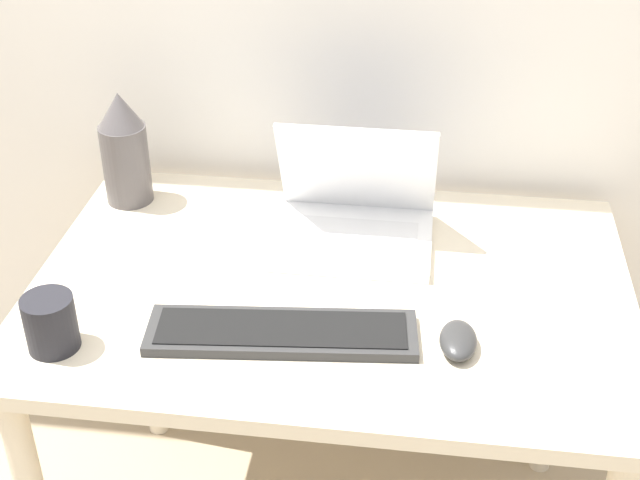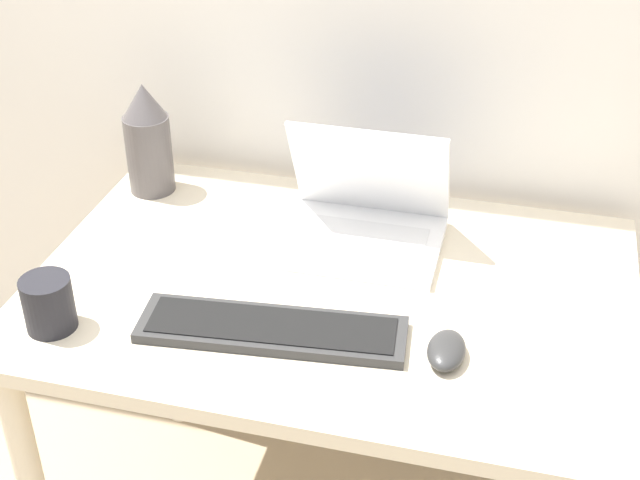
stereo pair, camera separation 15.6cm
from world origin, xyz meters
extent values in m
cube|color=beige|center=(0.00, 0.37, 0.72)|extent=(1.09, 0.75, 0.03)
cylinder|color=beige|center=(-0.49, 0.69, 0.35)|extent=(0.05, 0.05, 0.70)
cylinder|color=beige|center=(0.49, 0.69, 0.35)|extent=(0.05, 0.05, 0.70)
cube|color=white|center=(0.02, 0.51, 0.74)|extent=(0.31, 0.25, 0.02)
cube|color=silver|center=(0.02, 0.50, 0.75)|extent=(0.25, 0.14, 0.00)
cube|color=white|center=(0.02, 0.58, 0.86)|extent=(0.31, 0.12, 0.23)
cube|color=#0F1938|center=(0.02, 0.59, 0.87)|extent=(0.27, 0.10, 0.19)
cube|color=#2D2D2D|center=(-0.06, 0.20, 0.74)|extent=(0.46, 0.17, 0.02)
cube|color=black|center=(-0.06, 0.20, 0.75)|extent=(0.42, 0.14, 0.00)
ellipsoid|color=#2D2D2D|center=(0.23, 0.21, 0.75)|extent=(0.06, 0.10, 0.03)
cylinder|color=#514C4C|center=(-0.46, 0.62, 0.82)|extent=(0.10, 0.10, 0.17)
cone|color=#514C4C|center=(-0.46, 0.62, 0.94)|extent=(0.09, 0.09, 0.07)
cylinder|color=black|center=(-0.43, 0.13, 0.78)|extent=(0.09, 0.09, 0.10)
camera|label=1|loc=(0.16, -0.95, 1.67)|focal=50.00mm
camera|label=2|loc=(0.31, -0.92, 1.67)|focal=50.00mm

